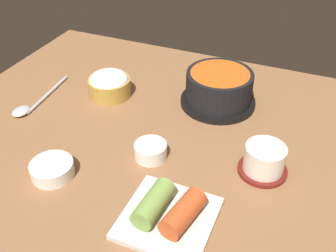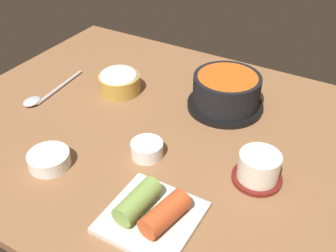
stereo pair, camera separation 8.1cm
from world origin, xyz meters
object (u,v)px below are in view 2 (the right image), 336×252
at_px(tea_cup_with_saucer, 259,168).
at_px(banchan_cup_center, 147,149).
at_px(stone_pot, 226,92).
at_px(spoon, 42,96).
at_px(side_bowl_near, 49,159).
at_px(kimchi_plate, 151,212).
at_px(rice_bowl, 119,80).

bearing_deg(tea_cup_with_saucer, banchan_cup_center, -168.61).
bearing_deg(stone_pot, spoon, -155.19).
relative_size(banchan_cup_center, side_bowl_near, 0.80).
bearing_deg(banchan_cup_center, kimchi_plate, -54.98).
xyz_separation_m(stone_pot, rice_bowl, (-0.25, -0.06, -0.01)).
relative_size(tea_cup_with_saucer, banchan_cup_center, 1.44).
bearing_deg(kimchi_plate, spoon, 156.55).
relative_size(stone_pot, rice_bowl, 1.73).
bearing_deg(rice_bowl, stone_pot, 14.27).
bearing_deg(rice_bowl, banchan_cup_center, -42.24).
height_order(banchan_cup_center, kimchi_plate, kimchi_plate).
distance_m(banchan_cup_center, kimchi_plate, 0.16).
distance_m(banchan_cup_center, side_bowl_near, 0.19).
bearing_deg(spoon, tea_cup_with_saucer, -0.88).
height_order(tea_cup_with_saucer, banchan_cup_center, tea_cup_with_saucer).
bearing_deg(kimchi_plate, side_bowl_near, 176.30).
relative_size(banchan_cup_center, kimchi_plate, 0.43).
distance_m(tea_cup_with_saucer, kimchi_plate, 0.21).
bearing_deg(spoon, side_bowl_near, -42.32).
xyz_separation_m(kimchi_plate, side_bowl_near, (-0.24, 0.02, -0.00)).
bearing_deg(side_bowl_near, rice_bowl, 98.17).
xyz_separation_m(side_bowl_near, spoon, (-0.19, 0.17, -0.01)).
bearing_deg(banchan_cup_center, tea_cup_with_saucer, 11.39).
xyz_separation_m(banchan_cup_center, side_bowl_near, (-0.15, -0.12, -0.00)).
bearing_deg(kimchi_plate, tea_cup_with_saucer, 56.07).
height_order(banchan_cup_center, spoon, banchan_cup_center).
distance_m(stone_pot, spoon, 0.44).
height_order(kimchi_plate, side_bowl_near, kimchi_plate).
relative_size(stone_pot, banchan_cup_center, 2.73).
height_order(tea_cup_with_saucer, side_bowl_near, tea_cup_with_saucer).
bearing_deg(stone_pot, tea_cup_with_saucer, -52.71).
relative_size(rice_bowl, side_bowl_near, 1.26).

